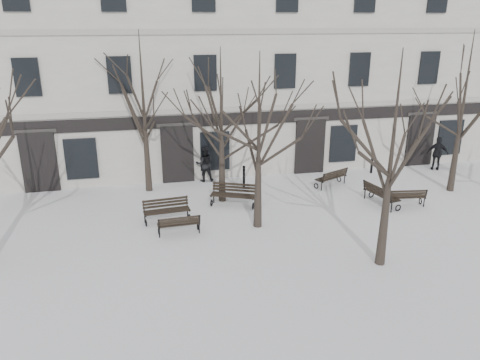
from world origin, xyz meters
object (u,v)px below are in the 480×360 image
object	(u,v)px
bench_1	(179,224)
bench_4	(332,177)
tree_1	(259,122)
tree_2	(393,136)
bench_5	(380,194)
bench_2	(406,197)
bench_3	(233,194)
bench_0	(167,210)

from	to	relation	value
bench_1	bench_4	world-z (taller)	bench_4
tree_1	bench_4	distance (m)	7.13
tree_2	bench_5	distance (m)	6.73
bench_1	bench_5	size ratio (longest dim) A/B	0.84
tree_2	bench_2	bearing A→B (deg)	50.97
bench_3	bench_5	size ratio (longest dim) A/B	1.05
bench_5	bench_1	bearing A→B (deg)	85.28
bench_0	bench_3	world-z (taller)	bench_3
bench_0	bench_2	world-z (taller)	bench_0
bench_0	bench_2	bearing A→B (deg)	-9.19
bench_4	tree_2	bearing A→B (deg)	53.88
bench_5	tree_2	bearing A→B (deg)	140.23
tree_2	bench_2	size ratio (longest dim) A/B	4.01
bench_1	bench_5	xyz separation A→B (m)	(9.01, 1.10, 0.07)
tree_2	bench_1	world-z (taller)	tree_2
bench_2	bench_4	bearing A→B (deg)	-47.78
tree_2	bench_4	world-z (taller)	tree_2
tree_1	bench_5	size ratio (longest dim) A/B	3.46
tree_1	bench_4	world-z (taller)	tree_1
bench_4	bench_5	bearing A→B (deg)	87.00
bench_2	bench_4	world-z (taller)	bench_4
bench_2	bench_4	size ratio (longest dim) A/B	0.96
tree_2	bench_4	distance (m)	8.67
bench_0	bench_5	world-z (taller)	bench_5
bench_4	bench_0	bearing A→B (deg)	-8.43
tree_1	bench_1	distance (m)	4.92
tree_1	bench_0	world-z (taller)	tree_1
bench_0	bench_3	bearing A→B (deg)	14.28
tree_1	bench_1	bearing A→B (deg)	-178.45
tree_1	bench_0	xyz separation A→B (m)	(-3.50, 1.27, -3.73)
tree_1	bench_0	size ratio (longest dim) A/B	3.54
tree_1	tree_2	distance (m)	5.05
bench_4	bench_3	bearing A→B (deg)	-10.18
bench_3	tree_1	bearing A→B (deg)	-54.10
bench_1	bench_3	xyz separation A→B (m)	(2.63, 2.44, 0.10)
bench_5	bench_4	bearing A→B (deg)	10.62
bench_0	bench_5	distance (m)	9.38
bench_1	tree_1	bearing A→B (deg)	178.69
bench_3	bench_5	world-z (taller)	bench_3
bench_2	bench_3	world-z (taller)	bench_3
bench_0	bench_5	size ratio (longest dim) A/B	0.98
bench_2	bench_3	size ratio (longest dim) A/B	0.86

